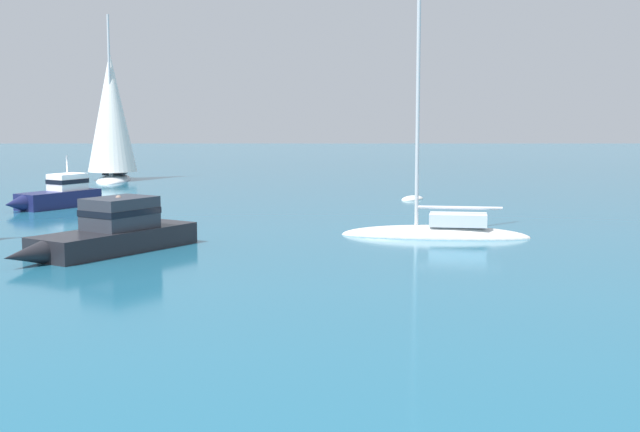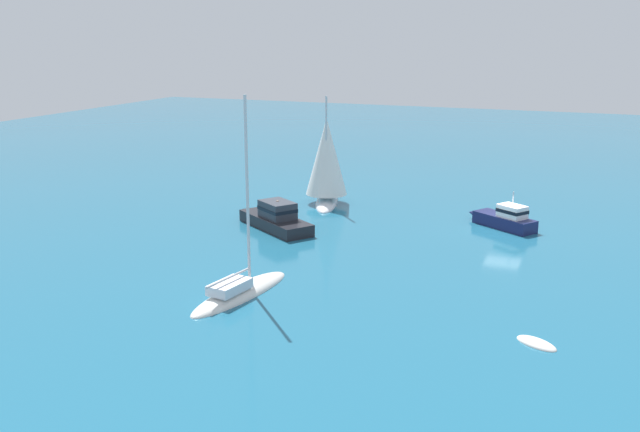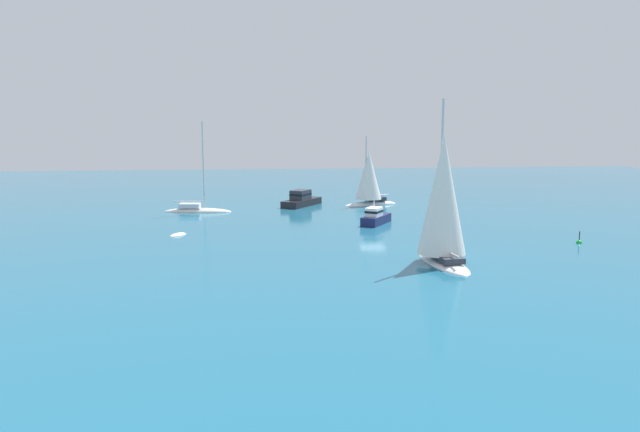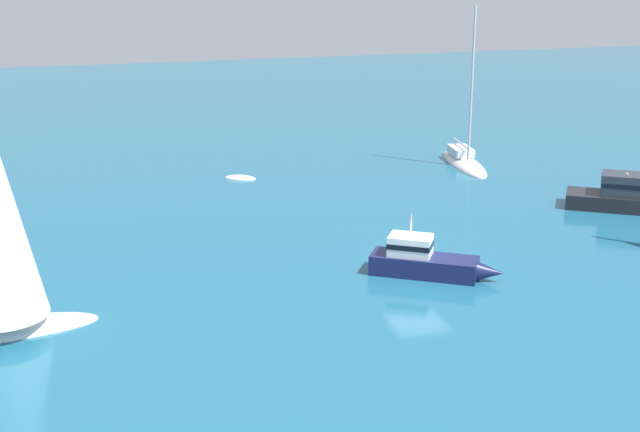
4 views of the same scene
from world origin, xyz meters
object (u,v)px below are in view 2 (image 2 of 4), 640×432
cabin_cruiser (275,218)px  tender (536,344)px  launch (504,218)px  ketch (327,164)px  sailboat (240,292)px

cabin_cruiser → tender: bearing=179.7°
launch → tender: size_ratio=2.45×
launch → tender: bearing=135.9°
tender → ketch: bearing=162.3°
tender → cabin_cruiser: bearing=177.1°
ketch → cabin_cruiser: ketch is taller
sailboat → cabin_cruiser: (4.12, -12.87, 0.59)m
ketch → launch: (-14.58, 2.17, -2.56)m
sailboat → launch: (-11.09, -19.22, 0.52)m
ketch → launch: 14.96m
ketch → sailboat: bearing=-8.5°
sailboat → launch: size_ratio=1.98×
sailboat → tender: sailboat is taller
ketch → launch: ketch is taller
sailboat → cabin_cruiser: 13.53m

